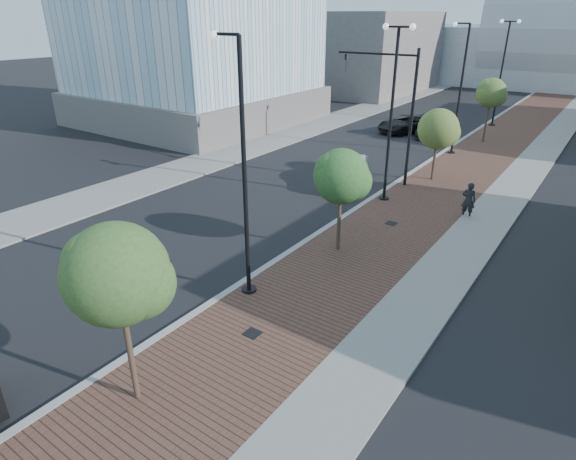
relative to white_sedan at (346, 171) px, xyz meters
The scene contains 22 objects.
sidewalk 17.84m from the white_sedan, 70.12° to the left, with size 7.00×140.00×0.12m, color #4C2D23.
concrete_strip 18.92m from the white_sedan, 62.40° to the left, with size 2.40×140.00×0.13m, color slate.
curb 16.97m from the white_sedan, 81.32° to the left, with size 0.30×140.00×0.14m, color gray.
west_sidewalk 19.76m from the white_sedan, 121.93° to the left, with size 4.00×140.00×0.12m, color slate.
white_sedan is the anchor object (origin of this frame).
dark_car_mid 15.96m from the white_sedan, 99.31° to the left, with size 2.50×5.42×1.51m, color black.
dark_car_far 15.60m from the white_sedan, 91.69° to the left, with size 1.95×4.79×1.39m, color black.
pedestrian 7.78m from the white_sedan, ahead, with size 0.70×0.46×1.91m, color black.
streetlight_1 14.03m from the white_sedan, 77.04° to the right, with size 1.44×0.56×9.21m.
streetlight_2 5.22m from the white_sedan, 21.50° to the right, with size 1.72×0.56×9.28m.
streetlight_3 11.71m from the white_sedan, 74.18° to the left, with size 1.44×0.56×9.21m.
streetlight_4 23.31m from the white_sedan, 82.10° to the left, with size 1.72×0.56×9.28m.
traffic_mast 5.02m from the white_sedan, 37.84° to the left, with size 5.09×0.20×8.00m.
tree_0 19.92m from the white_sedan, 77.66° to the right, with size 2.60×2.59×5.27m.
tree_1 9.60m from the white_sedan, 62.90° to the right, with size 2.39×2.35×4.68m.
tree_2 6.16m from the white_sedan, 41.95° to the left, with size 2.51×2.48×4.56m.
tree_3 16.63m from the white_sedan, 75.08° to the left, with size 2.35×2.30×5.18m.
tower_podium 23.17m from the white_sedan, 157.79° to the left, with size 19.00×19.00×3.00m, color #615A57.
convention_center 61.97m from the white_sedan, 89.48° to the left, with size 50.00×30.00×50.00m.
commercial_block_nw 40.89m from the white_sedan, 115.38° to the left, with size 14.00×20.00×10.00m, color #635C59.
utility_cover_1 16.05m from the white_sedan, 71.98° to the right, with size 0.50×0.50×0.02m, color black.
utility_cover_2 6.57m from the white_sedan, 40.56° to the right, with size 0.50×0.50×0.02m, color black.
Camera 1 is at (10.68, -1.68, 9.67)m, focal length 29.45 mm.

